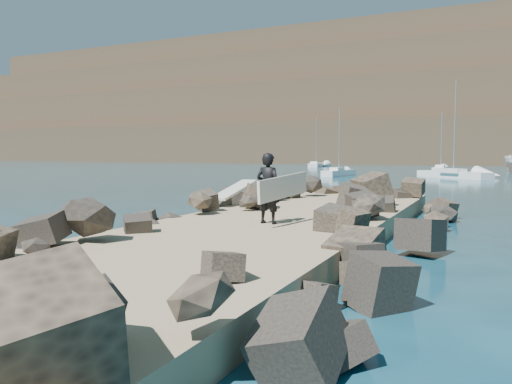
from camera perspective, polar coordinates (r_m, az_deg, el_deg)
ground at (r=14.44m, az=1.70°, el=-5.66°), size 800.00×800.00×0.00m
jetty at (r=12.61m, az=-1.94°, el=-5.77°), size 6.00×26.00×0.60m
riprap_left at (r=14.51m, az=-11.30°, el=-3.69°), size 2.60×22.00×1.00m
riprap_right at (r=12.04m, az=11.60°, el=-5.38°), size 2.60×22.00×1.00m
headland at (r=173.62m, az=26.84°, el=8.48°), size 360.00×140.00×32.00m
surfboard_resting at (r=18.86m, az=-2.48°, el=-0.07°), size 0.71×2.61×0.09m
surfer_with_board at (r=13.64m, az=1.65°, el=0.44°), size 1.06×2.40×1.95m
sailboat_b at (r=70.33m, az=20.34°, el=2.45°), size 1.62×6.70×8.08m
sailboat_e at (r=90.69m, az=6.87°, el=3.10°), size 2.85×7.81×9.15m
sailboat_a at (r=55.16m, az=9.43°, el=2.17°), size 2.28×6.31×7.54m
sailboat_c at (r=54.07m, az=21.62°, el=1.87°), size 7.57×6.81×9.94m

